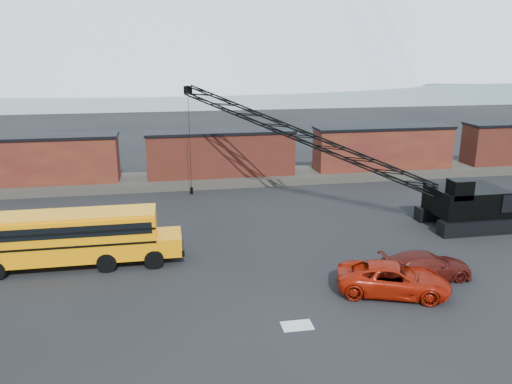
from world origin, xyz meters
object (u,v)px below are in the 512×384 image
school_bus (73,237)px  maroon_suv (426,266)px  crawler_crane (307,138)px  red_pickup (393,279)px

school_bus → maroon_suv: (19.02, -5.01, -1.08)m
school_bus → crawler_crane: size_ratio=0.54×
red_pickup → school_bus: bearing=88.4°
crawler_crane → school_bus: bearing=-153.4°
school_bus → crawler_crane: bearing=26.6°
school_bus → maroon_suv: size_ratio=2.36×
maroon_suv → crawler_crane: (-3.17, 12.95, 4.89)m
school_bus → maroon_suv: 19.70m
school_bus → red_pickup: bearing=-21.1°
school_bus → red_pickup: (16.49, -6.36, -1.01)m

